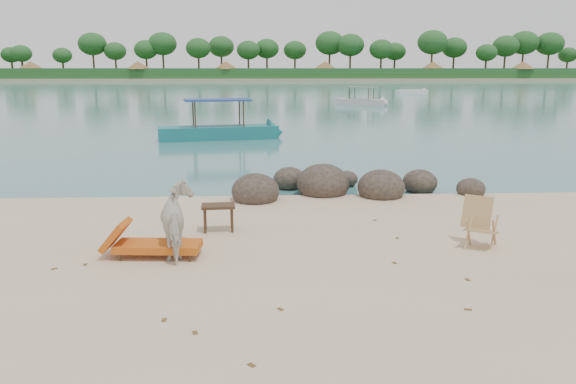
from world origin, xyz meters
name	(u,v)px	position (x,y,z in m)	size (l,w,h in m)	color
water	(259,87)	(0.00, 90.00, 0.00)	(400.00, 400.00, 0.00)	#397373
far_shore	(260,78)	(0.00, 170.00, 0.00)	(420.00, 90.00, 1.40)	tan
far_scenery	(260,68)	(0.03, 136.70, 3.14)	(420.00, 18.00, 9.50)	#1E4C1E
boulders	(336,187)	(2.09, 6.20, 0.20)	(6.33, 2.86, 0.99)	#302920
cow	(180,221)	(-1.18, 1.66, 0.59)	(0.63, 1.39, 1.18)	white
side_table	(219,219)	(-0.63, 2.97, 0.26)	(0.64, 0.41, 0.51)	#331D14
lounge_chair	(158,243)	(-1.53, 1.49, 0.26)	(1.76, 0.62, 0.53)	#C54717
deck_chair	(482,225)	(4.05, 1.72, 0.43)	(0.55, 0.61, 0.86)	tan
boat_near	(218,106)	(-1.73, 18.03, 1.46)	(5.99, 1.35, 2.92)	#17696D
boat_mid	(362,90)	(9.00, 41.73, 1.26)	(5.15, 1.16, 2.52)	beige
boat_far	(412,91)	(19.38, 63.87, 0.28)	(4.77, 1.07, 0.55)	silver
dead_leaves	(298,290)	(0.72, -0.01, 0.00)	(6.45, 7.07, 0.00)	brown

